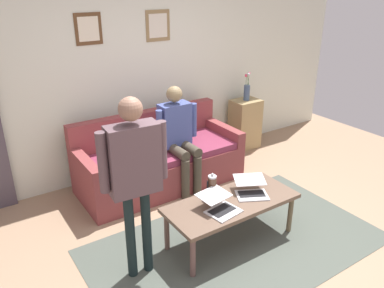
% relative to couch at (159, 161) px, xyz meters
% --- Properties ---
extents(ground_plane, '(7.68, 7.68, 0.00)m').
position_rel_couch_xyz_m(ground_plane, '(-0.01, 1.61, -0.31)').
color(ground_plane, '#98795E').
extents(area_rug, '(2.83, 1.64, 0.01)m').
position_rel_couch_xyz_m(area_rug, '(-0.01, 1.52, -0.30)').
color(area_rug, '#495148').
rests_on(area_rug, ground_plane).
extents(back_wall, '(7.04, 0.11, 2.70)m').
position_rel_couch_xyz_m(back_wall, '(-0.01, -0.59, 1.04)').
color(back_wall, silver).
rests_on(back_wall, ground_plane).
extents(couch, '(2.02, 0.85, 0.88)m').
position_rel_couch_xyz_m(couch, '(0.00, 0.00, 0.00)').
color(couch, brown).
rests_on(couch, ground_plane).
extents(coffee_table, '(1.32, 0.56, 0.45)m').
position_rel_couch_xyz_m(coffee_table, '(-0.01, 1.42, 0.10)').
color(coffee_table, brown).
rests_on(coffee_table, ground_plane).
extents(laptop_left, '(0.34, 0.40, 0.14)m').
position_rel_couch_xyz_m(laptop_left, '(0.18, 1.49, 0.19)').
color(laptop_left, silver).
rests_on(laptop_left, coffee_table).
extents(laptop_center, '(0.43, 0.44, 0.13)m').
position_rel_couch_xyz_m(laptop_center, '(-0.26, 1.42, 0.19)').
color(laptop_center, silver).
rests_on(laptop_center, coffee_table).
extents(french_press, '(0.10, 0.08, 0.26)m').
position_rel_couch_xyz_m(french_press, '(0.10, 1.25, 0.26)').
color(french_press, '#4C3323').
rests_on(french_press, coffee_table).
extents(side_shelf, '(0.42, 0.32, 0.76)m').
position_rel_couch_xyz_m(side_shelf, '(-1.66, -0.28, 0.07)').
color(side_shelf, '#9E8556').
rests_on(side_shelf, ground_plane).
extents(flower_vase, '(0.09, 0.09, 0.42)m').
position_rel_couch_xyz_m(flower_vase, '(-1.66, -0.28, 0.59)').
color(flower_vase, '#425675').
rests_on(flower_vase, side_shelf).
extents(person_standing, '(0.58, 0.21, 1.62)m').
position_rel_couch_xyz_m(person_standing, '(0.94, 1.34, 0.73)').
color(person_standing, black).
rests_on(person_standing, ground_plane).
extents(person_seated, '(0.55, 0.51, 1.28)m').
position_rel_couch_xyz_m(person_seated, '(-0.16, 0.23, 0.42)').
color(person_seated, '#483F32').
rests_on(person_seated, ground_plane).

